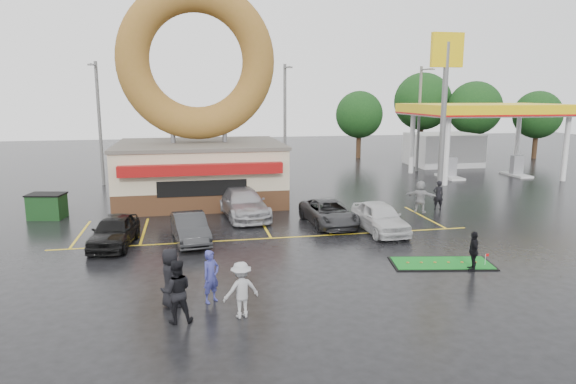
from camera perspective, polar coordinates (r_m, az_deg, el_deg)
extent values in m
plane|color=black|center=(21.15, -0.40, -7.66)|extent=(120.00, 120.00, 0.00)
cube|color=#472B19|center=(33.28, -9.66, 0.13)|extent=(10.00, 8.00, 1.20)
cube|color=beige|center=(33.01, -9.75, 3.12)|extent=(10.00, 8.00, 2.30)
cube|color=#59544C|center=(32.86, -9.82, 5.28)|extent=(10.20, 8.20, 0.20)
cube|color=maroon|center=(28.71, -9.55, 2.48)|extent=(9.00, 0.60, 0.60)
cylinder|color=slate|center=(32.81, -12.67, 6.39)|extent=(0.30, 0.30, 1.20)
cylinder|color=slate|center=(32.88, -7.06, 6.58)|extent=(0.30, 0.30, 1.20)
torus|color=brown|center=(32.77, -10.12, 14.18)|extent=(9.60, 2.00, 9.60)
cylinder|color=silver|center=(39.65, 17.21, 4.29)|extent=(0.40, 0.40, 5.00)
cylinder|color=silver|center=(45.24, 28.48, 4.22)|extent=(0.40, 0.40, 5.00)
cylinder|color=silver|center=(45.00, 13.62, 5.21)|extent=(0.40, 0.40, 5.00)
cylinder|color=silver|center=(49.99, 24.14, 5.10)|extent=(0.40, 0.40, 5.00)
cube|color=silver|center=(44.56, 21.32, 8.27)|extent=(12.00, 8.00, 0.50)
cube|color=yellow|center=(44.55, 21.35, 8.65)|extent=(12.30, 8.30, 0.70)
cube|color=#99999E|center=(43.41, 17.57, 2.68)|extent=(0.90, 0.60, 1.60)
cube|color=#99999E|center=(46.57, 24.08, 2.76)|extent=(0.90, 0.60, 1.60)
cube|color=silver|center=(50.87, 16.84, 4.54)|extent=(6.00, 5.00, 3.00)
cylinder|color=slate|center=(35.88, 16.86, 7.68)|extent=(0.36, 0.36, 10.00)
cube|color=yellow|center=(35.94, 17.27, 14.85)|extent=(2.20, 0.30, 2.20)
cylinder|color=slate|center=(40.26, -20.20, 7.07)|extent=(0.24, 0.24, 9.00)
cylinder|color=slate|center=(39.26, -20.84, 13.09)|extent=(0.12, 2.00, 0.12)
cube|color=slate|center=(38.28, -21.08, 13.07)|extent=(0.40, 0.18, 0.12)
cylinder|color=slate|center=(41.49, -0.34, 7.82)|extent=(0.24, 0.24, 9.00)
cylinder|color=slate|center=(40.49, -0.08, 13.69)|extent=(0.12, 2.00, 0.12)
cube|color=slate|center=(39.51, 0.20, 13.69)|extent=(0.40, 0.18, 0.12)
cylinder|color=slate|center=(46.18, 14.35, 7.80)|extent=(0.24, 0.24, 9.00)
cylinder|color=slate|center=(45.27, 15.16, 13.03)|extent=(0.12, 2.00, 0.12)
cube|color=slate|center=(44.37, 15.73, 12.99)|extent=(0.40, 0.18, 0.12)
cylinder|color=#332114|center=(58.15, 19.80, 5.05)|extent=(0.50, 0.50, 2.88)
sphere|color=black|center=(57.92, 20.04, 8.75)|extent=(5.60, 5.60, 5.60)
cylinder|color=#332114|center=(59.84, 25.73, 4.59)|extent=(0.50, 0.50, 2.52)
sphere|color=black|center=(59.63, 25.99, 7.73)|extent=(4.90, 4.90, 4.90)
cylinder|color=#332114|center=(59.76, 14.54, 5.66)|extent=(0.50, 0.50, 3.24)
sphere|color=black|center=(59.55, 14.73, 9.71)|extent=(6.30, 6.30, 6.30)
cylinder|color=#332114|center=(54.93, 7.84, 5.09)|extent=(0.50, 0.50, 2.52)
sphere|color=black|center=(54.70, 7.93, 8.52)|extent=(4.90, 4.90, 4.90)
imported|color=black|center=(24.21, -18.74, -4.11)|extent=(2.16, 4.31, 1.41)
imported|color=#28282A|center=(23.99, -10.84, -3.96)|extent=(1.92, 4.17, 1.32)
imported|color=#9D9CA1|center=(28.38, -5.00, -1.25)|extent=(2.82, 5.60, 1.56)
imported|color=#2F2F31|center=(26.73, 4.55, -2.32)|extent=(2.46, 4.74, 1.28)
imported|color=silver|center=(25.65, 10.15, -2.77)|extent=(1.95, 4.45, 1.49)
imported|color=navy|center=(17.12, -8.55, -9.25)|extent=(0.76, 0.73, 1.75)
imported|color=black|center=(15.83, -12.30, -10.74)|extent=(0.97, 0.77, 1.94)
imported|color=#9A9B9D|center=(15.91, -5.22, -10.76)|extent=(1.26, 0.93, 1.75)
imported|color=black|center=(16.98, -12.89, -9.25)|extent=(0.85, 1.08, 1.93)
imported|color=black|center=(21.09, 19.90, -6.18)|extent=(0.65, 0.99, 1.56)
imported|color=#97989A|center=(30.30, 14.50, -0.49)|extent=(1.73, 1.44, 1.86)
imported|color=black|center=(31.37, 16.35, -0.33)|extent=(0.68, 0.49, 1.72)
cube|color=#183F1A|center=(30.93, -25.20, -1.49)|extent=(2.00, 1.54, 1.30)
cube|color=black|center=(21.66, 16.70, -7.63)|extent=(4.25, 2.39, 0.05)
cube|color=#12701F|center=(21.66, 16.70, -7.56)|extent=(4.04, 2.18, 0.03)
cylinder|color=silver|center=(21.90, 21.07, -7.01)|extent=(0.02, 0.02, 0.46)
cube|color=red|center=(21.88, 21.26, -6.54)|extent=(0.14, 0.01, 0.10)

